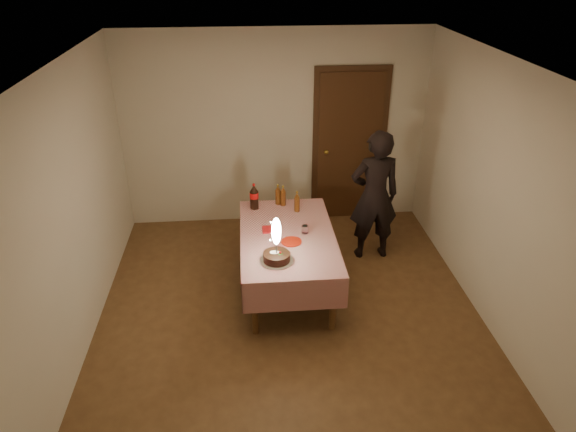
% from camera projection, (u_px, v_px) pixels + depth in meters
% --- Properties ---
extents(ground, '(4.00, 4.50, 0.01)m').
position_uv_depth(ground, '(291.00, 318.00, 5.39)').
color(ground, brown).
rests_on(ground, ground).
extents(room_shell, '(4.04, 4.54, 2.62)m').
position_uv_depth(room_shell, '(294.00, 170.00, 4.68)').
color(room_shell, beige).
rests_on(room_shell, ground).
extents(dining_table, '(1.02, 1.72, 0.69)m').
position_uv_depth(dining_table, '(288.00, 242.00, 5.59)').
color(dining_table, brown).
rests_on(dining_table, ground).
extents(birthday_cake, '(0.34, 0.34, 0.48)m').
position_uv_depth(birthday_cake, '(277.00, 250.00, 5.04)').
color(birthday_cake, white).
rests_on(birthday_cake, dining_table).
extents(red_plate, '(0.22, 0.22, 0.01)m').
position_uv_depth(red_plate, '(291.00, 242.00, 5.41)').
color(red_plate, red).
rests_on(red_plate, dining_table).
extents(red_cup, '(0.08, 0.08, 0.10)m').
position_uv_depth(red_cup, '(276.00, 228.00, 5.58)').
color(red_cup, '#B31A0C').
rests_on(red_cup, dining_table).
extents(clear_cup, '(0.07, 0.07, 0.09)m').
position_uv_depth(clear_cup, '(305.00, 229.00, 5.56)').
color(clear_cup, white).
rests_on(clear_cup, dining_table).
extents(napkin_stack, '(0.15, 0.15, 0.02)m').
position_uv_depth(napkin_stack, '(269.00, 230.00, 5.63)').
color(napkin_stack, red).
rests_on(napkin_stack, dining_table).
extents(cola_bottle, '(0.10, 0.10, 0.32)m').
position_uv_depth(cola_bottle, '(254.00, 197.00, 6.03)').
color(cola_bottle, black).
rests_on(cola_bottle, dining_table).
extents(amber_bottle_left, '(0.06, 0.06, 0.25)m').
position_uv_depth(amber_bottle_left, '(278.00, 195.00, 6.15)').
color(amber_bottle_left, '#5B2E0F').
rests_on(amber_bottle_left, dining_table).
extents(amber_bottle_right, '(0.06, 0.06, 0.25)m').
position_uv_depth(amber_bottle_right, '(297.00, 202.00, 5.98)').
color(amber_bottle_right, '#5B2E0F').
rests_on(amber_bottle_right, dining_table).
extents(amber_bottle_mid, '(0.06, 0.06, 0.25)m').
position_uv_depth(amber_bottle_mid, '(283.00, 196.00, 6.12)').
color(amber_bottle_mid, '#5B2E0F').
rests_on(amber_bottle_mid, dining_table).
extents(photographer, '(0.61, 0.46, 1.64)m').
position_uv_depth(photographer, '(374.00, 196.00, 6.10)').
color(photographer, black).
rests_on(photographer, ground).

